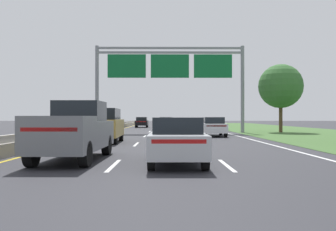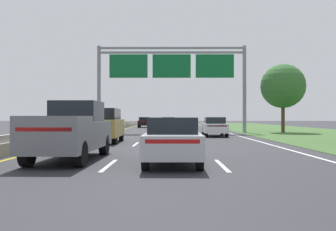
# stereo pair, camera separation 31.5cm
# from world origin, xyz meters

# --- Properties ---
(ground_plane) EXTENTS (220.00, 220.00, 0.00)m
(ground_plane) POSITION_xyz_m (0.00, 35.00, 0.00)
(ground_plane) COLOR #2B2B30
(lane_striping) EXTENTS (11.96, 106.00, 0.01)m
(lane_striping) POSITION_xyz_m (0.00, 34.54, 0.00)
(lane_striping) COLOR white
(lane_striping) RESTS_ON ground
(grass_verge_right) EXTENTS (14.00, 110.00, 0.02)m
(grass_verge_right) POSITION_xyz_m (13.95, 35.00, 0.01)
(grass_verge_right) COLOR #3D602D
(grass_verge_right) RESTS_ON ground
(median_barrier_concrete) EXTENTS (0.60, 110.00, 0.85)m
(median_barrier_concrete) POSITION_xyz_m (-6.60, 35.00, 0.35)
(median_barrier_concrete) COLOR #A8A399
(median_barrier_concrete) RESTS_ON ground
(overhead_sign_gantry) EXTENTS (15.06, 0.42, 8.78)m
(overhead_sign_gantry) POSITION_xyz_m (0.30, 34.66, 6.27)
(overhead_sign_gantry) COLOR gray
(overhead_sign_gantry) RESTS_ON ground
(pickup_truck_grey) EXTENTS (2.11, 5.44, 2.20)m
(pickup_truck_grey) POSITION_xyz_m (-3.50, 11.98, 1.07)
(pickup_truck_grey) COLOR slate
(pickup_truck_grey) RESTS_ON ground
(car_darkgreen_centre_lane_sedan) EXTENTS (1.93, 4.44, 1.57)m
(car_darkgreen_centre_lane_sedan) POSITION_xyz_m (-0.12, 47.18, 0.82)
(car_darkgreen_centre_lane_sedan) COLOR #193D23
(car_darkgreen_centre_lane_sedan) RESTS_ON ground
(car_gold_left_lane_suv) EXTENTS (1.98, 4.73, 2.11)m
(car_gold_left_lane_suv) POSITION_xyz_m (-3.91, 20.98, 1.10)
(car_gold_left_lane_suv) COLOR #A38438
(car_gold_left_lane_suv) RESTS_ON ground
(car_silver_centre_lane_sedan) EXTENTS (1.86, 4.41, 1.57)m
(car_silver_centre_lane_sedan) POSITION_xyz_m (0.24, 10.87, 0.82)
(car_silver_centre_lane_sedan) COLOR #B2B5BA
(car_silver_centre_lane_sedan) RESTS_ON ground
(car_black_left_lane_sedan) EXTENTS (1.85, 4.41, 1.57)m
(car_black_left_lane_sedan) POSITION_xyz_m (-3.74, 52.99, 0.82)
(car_black_left_lane_sedan) COLOR black
(car_black_left_lane_sedan) RESTS_ON ground
(car_white_right_lane_sedan) EXTENTS (1.93, 4.44, 1.57)m
(car_white_right_lane_sedan) POSITION_xyz_m (3.80, 28.16, 0.82)
(car_white_right_lane_sedan) COLOR silver
(car_white_right_lane_sedan) RESTS_ON ground
(roadside_tree_mid) EXTENTS (4.53, 4.53, 7.03)m
(roadside_tree_mid) POSITION_xyz_m (11.73, 35.41, 4.75)
(roadside_tree_mid) COLOR #4C3823
(roadside_tree_mid) RESTS_ON ground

